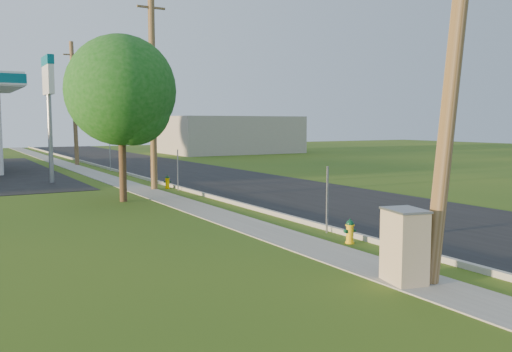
{
  "coord_description": "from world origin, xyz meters",
  "views": [
    {
      "loc": [
        -9.61,
        -8.55,
        3.27
      ],
      "look_at": [
        0.0,
        8.0,
        1.4
      ],
      "focal_mm": 38.0,
      "sensor_mm": 36.0,
      "label": 1
    }
  ],
  "objects_px": {
    "utility_pole_far": "(74,103)",
    "hydrant_near": "(350,231)",
    "utility_pole_near": "(455,47)",
    "utility_cabinet": "(404,246)",
    "price_pylon": "(48,83)",
    "tree_verge": "(124,95)",
    "utility_pole_mid": "(153,88)",
    "hydrant_mid": "(167,182)",
    "hydrant_far": "(122,169)"
  },
  "relations": [
    {
      "from": "utility_pole_far",
      "to": "hydrant_near",
      "type": "xyz_separation_m",
      "value": [
        0.5,
        -32.27,
        -4.47
      ]
    },
    {
      "from": "utility_pole_near",
      "to": "utility_cabinet",
      "type": "bearing_deg",
      "value": 163.15
    },
    {
      "from": "price_pylon",
      "to": "tree_verge",
      "type": "height_order",
      "value": "tree_verge"
    },
    {
      "from": "utility_pole_near",
      "to": "utility_pole_mid",
      "type": "height_order",
      "value": "utility_pole_mid"
    },
    {
      "from": "price_pylon",
      "to": "hydrant_mid",
      "type": "bearing_deg",
      "value": -50.14
    },
    {
      "from": "utility_pole_near",
      "to": "price_pylon",
      "type": "xyz_separation_m",
      "value": [
        -3.9,
        23.5,
        0.63
      ]
    },
    {
      "from": "utility_pole_near",
      "to": "utility_pole_mid",
      "type": "distance_m",
      "value": 18.0
    },
    {
      "from": "utility_pole_far",
      "to": "hydrant_near",
      "type": "height_order",
      "value": "utility_pole_far"
    },
    {
      "from": "price_pylon",
      "to": "hydrant_near",
      "type": "height_order",
      "value": "price_pylon"
    },
    {
      "from": "utility_pole_mid",
      "to": "price_pylon",
      "type": "relative_size",
      "value": 1.43
    },
    {
      "from": "hydrant_near",
      "to": "hydrant_far",
      "type": "bearing_deg",
      "value": 89.31
    },
    {
      "from": "hydrant_mid",
      "to": "hydrant_far",
      "type": "distance_m",
      "value": 8.17
    },
    {
      "from": "price_pylon",
      "to": "utility_cabinet",
      "type": "xyz_separation_m",
      "value": [
        2.94,
        -23.21,
        -4.66
      ]
    },
    {
      "from": "hydrant_mid",
      "to": "utility_pole_far",
      "type": "bearing_deg",
      "value": 92.18
    },
    {
      "from": "hydrant_near",
      "to": "hydrant_mid",
      "type": "bearing_deg",
      "value": 89.28
    },
    {
      "from": "tree_verge",
      "to": "hydrant_near",
      "type": "distance_m",
      "value": 11.99
    },
    {
      "from": "tree_verge",
      "to": "price_pylon",
      "type": "bearing_deg",
      "value": 99.35
    },
    {
      "from": "utility_pole_mid",
      "to": "price_pylon",
      "type": "bearing_deg",
      "value": 125.34
    },
    {
      "from": "utility_pole_far",
      "to": "price_pylon",
      "type": "xyz_separation_m",
      "value": [
        -3.9,
        -12.5,
        0.63
      ]
    },
    {
      "from": "utility_pole_far",
      "to": "hydrant_far",
      "type": "relative_size",
      "value": 12.09
    },
    {
      "from": "utility_pole_mid",
      "to": "tree_verge",
      "type": "distance_m",
      "value": 4.21
    },
    {
      "from": "hydrant_mid",
      "to": "utility_pole_mid",
      "type": "bearing_deg",
      "value": -179.25
    },
    {
      "from": "utility_cabinet",
      "to": "hydrant_far",
      "type": "bearing_deg",
      "value": 86.17
    },
    {
      "from": "utility_pole_mid",
      "to": "hydrant_near",
      "type": "relative_size",
      "value": 14.48
    },
    {
      "from": "hydrant_far",
      "to": "price_pylon",
      "type": "bearing_deg",
      "value": -150.17
    },
    {
      "from": "tree_verge",
      "to": "hydrant_near",
      "type": "height_order",
      "value": "tree_verge"
    },
    {
      "from": "utility_pole_mid",
      "to": "hydrant_mid",
      "type": "height_order",
      "value": "utility_pole_mid"
    },
    {
      "from": "hydrant_mid",
      "to": "utility_cabinet",
      "type": "distance_m",
      "value": 17.8
    },
    {
      "from": "utility_pole_near",
      "to": "utility_pole_far",
      "type": "xyz_separation_m",
      "value": [
        -0.0,
        36.0,
        0.0
      ]
    },
    {
      "from": "utility_pole_mid",
      "to": "utility_pole_far",
      "type": "bearing_deg",
      "value": 90.0
    },
    {
      "from": "tree_verge",
      "to": "hydrant_mid",
      "type": "relative_size",
      "value": 10.2
    },
    {
      "from": "utility_pole_far",
      "to": "hydrant_near",
      "type": "bearing_deg",
      "value": -89.1
    },
    {
      "from": "price_pylon",
      "to": "hydrant_near",
      "type": "relative_size",
      "value": 10.12
    },
    {
      "from": "utility_pole_mid",
      "to": "hydrant_near",
      "type": "distance_m",
      "value": 15.01
    },
    {
      "from": "price_pylon",
      "to": "hydrant_near",
      "type": "bearing_deg",
      "value": -77.44
    },
    {
      "from": "utility_pole_far",
      "to": "hydrant_mid",
      "type": "distance_m",
      "value": 18.55
    },
    {
      "from": "hydrant_near",
      "to": "utility_pole_far",
      "type": "bearing_deg",
      "value": 90.9
    },
    {
      "from": "price_pylon",
      "to": "hydrant_far",
      "type": "bearing_deg",
      "value": 29.83
    },
    {
      "from": "utility_pole_near",
      "to": "hydrant_near",
      "type": "distance_m",
      "value": 5.84
    },
    {
      "from": "utility_pole_far",
      "to": "tree_verge",
      "type": "relative_size",
      "value": 1.38
    },
    {
      "from": "tree_verge",
      "to": "utility_pole_far",
      "type": "bearing_deg",
      "value": 83.51
    },
    {
      "from": "utility_pole_far",
      "to": "utility_pole_mid",
      "type": "bearing_deg",
      "value": -90.0
    },
    {
      "from": "utility_pole_mid",
      "to": "hydrant_far",
      "type": "bearing_deg",
      "value": 84.58
    },
    {
      "from": "utility_pole_near",
      "to": "hydrant_near",
      "type": "xyz_separation_m",
      "value": [
        0.5,
        3.73,
        -4.47
      ]
    },
    {
      "from": "hydrant_mid",
      "to": "hydrant_near",
      "type": "bearing_deg",
      "value": -90.72
    },
    {
      "from": "hydrant_mid",
      "to": "utility_cabinet",
      "type": "height_order",
      "value": "utility_cabinet"
    },
    {
      "from": "utility_cabinet",
      "to": "price_pylon",
      "type": "bearing_deg",
      "value": 97.22
    },
    {
      "from": "hydrant_far",
      "to": "utility_cabinet",
      "type": "height_order",
      "value": "utility_cabinet"
    },
    {
      "from": "tree_verge",
      "to": "hydrant_mid",
      "type": "height_order",
      "value": "tree_verge"
    },
    {
      "from": "hydrant_mid",
      "to": "hydrant_far",
      "type": "bearing_deg",
      "value": 89.36
    }
  ]
}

